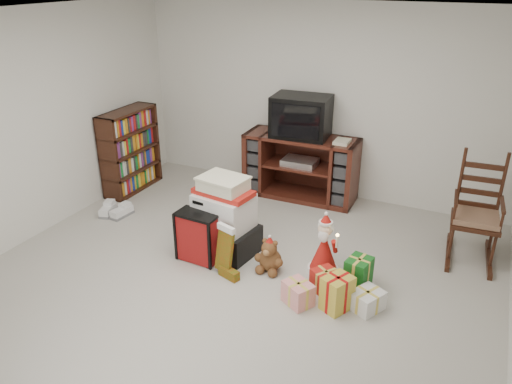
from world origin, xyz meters
TOP-DOWN VIEW (x-y plane):
  - room at (0.00, 0.00)m, footprint 5.01×5.01m
  - tv_stand at (-0.12, 2.20)m, footprint 1.50×0.56m
  - bookshelf at (-2.32, 1.44)m, footprint 0.31×0.92m
  - rocking_chair at (2.09, 1.57)m, footprint 0.53×0.82m
  - gift_pile at (-0.34, 0.51)m, footprint 0.74×0.58m
  - red_suitcase at (-0.50, 0.22)m, footprint 0.43×0.24m
  - stocking at (-0.13, 0.12)m, footprint 0.27×0.18m
  - teddy_bear at (0.26, 0.36)m, footprint 0.24×0.21m
  - santa_figurine at (0.76, 0.59)m, footprint 0.32×0.31m
  - mrs_claus_figurine at (-0.25, 0.87)m, footprint 0.26×0.25m
  - sneaker_pair at (-2.01, 0.66)m, footprint 0.39×0.33m
  - gift_cluster at (1.06, 0.16)m, footprint 0.75×0.84m
  - crt_television at (-0.14, 2.21)m, footprint 0.76×0.58m

SIDE VIEW (x-z plane):
  - sneaker_pair at x=-2.01m, z-range 0.00..0.11m
  - gift_cluster at x=1.06m, z-range 0.00..0.25m
  - teddy_bear at x=0.26m, z-range -0.02..0.34m
  - mrs_claus_figurine at x=-0.25m, z-range -0.06..0.47m
  - santa_figurine at x=0.76m, z-range -0.08..0.58m
  - stocking at x=-0.13m, z-range 0.00..0.54m
  - red_suitcase at x=-0.50m, z-range -0.04..0.60m
  - gift_pile at x=-0.34m, z-range -0.05..0.80m
  - rocking_chair at x=2.09m, z-range -0.19..1.01m
  - tv_stand at x=-0.12m, z-range 0.00..0.85m
  - bookshelf at x=-2.32m, z-range -0.02..1.11m
  - crt_television at x=-0.14m, z-range 0.85..1.38m
  - room at x=0.00m, z-range -0.01..2.51m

